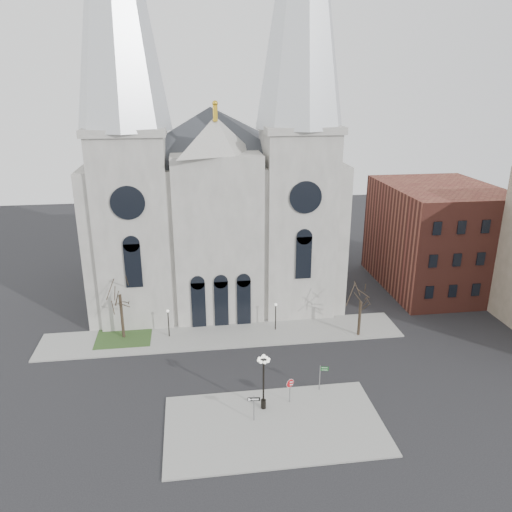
{
  "coord_description": "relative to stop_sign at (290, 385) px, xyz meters",
  "views": [
    {
      "loc": [
        -3.22,
        -38.79,
        26.95
      ],
      "look_at": [
        3.27,
        8.0,
        10.39
      ],
      "focal_mm": 35.0,
      "sensor_mm": 36.0,
      "label": 1
    }
  ],
  "objects": [
    {
      "name": "tree_left",
      "position": [
        -15.86,
        14.17,
        3.75
      ],
      "size": [
        3.2,
        3.2,
        7.5
      ],
      "color": "black",
      "rests_on": "ground"
    },
    {
      "name": "cathedral",
      "position": [
        -4.86,
        25.03,
        16.65
      ],
      "size": [
        33.0,
        26.66,
        54.0
      ],
      "color": "gray",
      "rests_on": "ground"
    },
    {
      "name": "stop_sign",
      "position": [
        0.0,
        0.0,
        0.0
      ],
      "size": [
        0.85,
        0.12,
        2.36
      ],
      "rotation": [
        0.0,
        0.0,
        0.1
      ],
      "color": "slate",
      "rests_on": "sidewalk_near"
    },
    {
      "name": "bg_building_brick",
      "position": [
        25.14,
        24.17,
        5.17
      ],
      "size": [
        14.0,
        18.0,
        14.0
      ],
      "primitive_type": "cube",
      "color": "brown",
      "rests_on": "ground"
    },
    {
      "name": "street_name_sign",
      "position": [
        3.16,
        1.46,
        -0.23
      ],
      "size": [
        0.79,
        0.2,
        2.51
      ],
      "rotation": [
        0.0,
        0.0,
        -0.18
      ],
      "color": "slate",
      "rests_on": "sidewalk_near"
    },
    {
      "name": "sidewalk_far",
      "position": [
        -4.86,
        13.17,
        -1.76
      ],
      "size": [
        40.0,
        6.0,
        0.14
      ],
      "primitive_type": "cube",
      "color": "gray",
      "rests_on": "ground"
    },
    {
      "name": "globe_lamp",
      "position": [
        -2.43,
        -0.53,
        1.63
      ],
      "size": [
        1.23,
        1.23,
        5.29
      ],
      "rotation": [
        0.0,
        0.0,
        0.08
      ],
      "color": "black",
      "rests_on": "sidewalk_near"
    },
    {
      "name": "ground",
      "position": [
        -4.86,
        2.17,
        -1.83
      ],
      "size": [
        160.0,
        160.0,
        0.0
      ],
      "primitive_type": "plane",
      "color": "black",
      "rests_on": "ground"
    },
    {
      "name": "sidewalk_near",
      "position": [
        -1.86,
        -2.83,
        -1.76
      ],
      "size": [
        18.0,
        10.0,
        0.14
      ],
      "primitive_type": "cube",
      "color": "gray",
      "rests_on": "ground"
    },
    {
      "name": "grass_patch",
      "position": [
        -15.86,
        14.17,
        -1.74
      ],
      "size": [
        6.0,
        5.0,
        0.18
      ],
      "primitive_type": "cube",
      "color": "#2A491F",
      "rests_on": "ground"
    },
    {
      "name": "ped_lamp_left",
      "position": [
        -10.86,
        13.67,
        0.5
      ],
      "size": [
        0.32,
        0.32,
        3.26
      ],
      "color": "black",
      "rests_on": "sidewalk_far"
    },
    {
      "name": "tree_right",
      "position": [
        10.14,
        11.17,
        2.63
      ],
      "size": [
        3.2,
        3.2,
        6.0
      ],
      "color": "black",
      "rests_on": "ground"
    },
    {
      "name": "ped_lamp_right",
      "position": [
        1.14,
        13.67,
        0.5
      ],
      "size": [
        0.32,
        0.32,
        3.26
      ],
      "color": "black",
      "rests_on": "sidewalk_far"
    },
    {
      "name": "one_way_sign",
      "position": [
        -3.47,
        -2.07,
        -0.11
      ],
      "size": [
        1.04,
        0.16,
        2.37
      ],
      "rotation": [
        0.0,
        0.0,
        -0.11
      ],
      "color": "slate",
      "rests_on": "sidewalk_near"
    }
  ]
}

